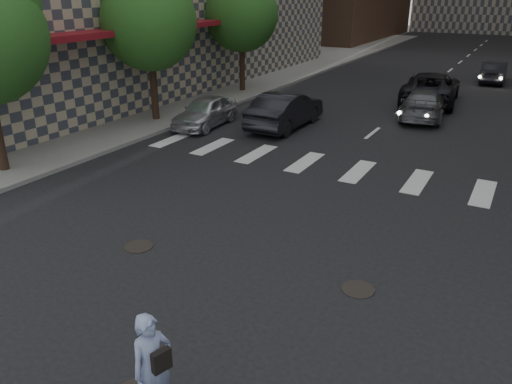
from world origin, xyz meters
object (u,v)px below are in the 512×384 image
(traffic_car_b, at_px, (423,104))
(traffic_car_e, at_px, (494,72))
(tree_b, at_px, (151,17))
(tree_c, at_px, (243,10))
(silver_sedan, at_px, (206,111))
(traffic_car_a, at_px, (285,110))
(skateboarder, at_px, (153,368))
(traffic_car_c, at_px, (431,88))

(traffic_car_b, distance_m, traffic_car_e, 12.26)
(tree_b, relative_size, tree_c, 1.00)
(traffic_car_b, height_order, traffic_car_e, traffic_car_b)
(silver_sedan, bearing_deg, traffic_car_a, 20.44)
(tree_b, bearing_deg, skateboarder, -50.91)
(silver_sedan, bearing_deg, tree_c, 103.01)
(tree_c, xyz_separation_m, traffic_car_c, (10.36, 2.37, -3.83))
(skateboarder, distance_m, silver_sedan, 16.68)
(tree_b, bearing_deg, traffic_car_b, 31.62)
(silver_sedan, height_order, traffic_car_e, traffic_car_e)
(tree_c, distance_m, traffic_car_e, 17.13)
(tree_c, bearing_deg, traffic_car_b, -7.30)
(silver_sedan, xyz_separation_m, traffic_car_c, (7.90, 10.04, 0.14))
(traffic_car_a, distance_m, traffic_car_b, 6.93)
(skateboarder, height_order, traffic_car_a, skateboarder)
(skateboarder, distance_m, traffic_car_c, 24.23)
(tree_b, height_order, skateboarder, tree_b)
(traffic_car_c, bearing_deg, silver_sedan, 46.50)
(traffic_car_c, height_order, traffic_car_e, traffic_car_c)
(silver_sedan, bearing_deg, traffic_car_e, 55.99)
(silver_sedan, bearing_deg, skateboarder, -62.93)
(traffic_car_a, relative_size, traffic_car_e, 1.17)
(tree_b, relative_size, traffic_car_e, 1.59)
(tree_b, relative_size, traffic_car_a, 1.37)
(skateboarder, height_order, traffic_car_c, skateboarder)
(traffic_car_a, xyz_separation_m, traffic_car_b, (5.04, 4.76, -0.10))
(tree_c, relative_size, silver_sedan, 1.65)
(traffic_car_b, relative_size, traffic_car_c, 0.81)
(traffic_car_e, bearing_deg, tree_b, 53.73)
(silver_sedan, relative_size, traffic_car_e, 0.96)
(skateboarder, bearing_deg, silver_sedan, 140.18)
(silver_sedan, distance_m, traffic_car_e, 21.08)
(skateboarder, bearing_deg, traffic_car_a, 127.75)
(tree_b, distance_m, silver_sedan, 4.68)
(traffic_car_e, bearing_deg, skateboarder, 85.35)
(tree_c, distance_m, traffic_car_a, 9.23)
(tree_b, distance_m, tree_c, 8.00)
(tree_c, xyz_separation_m, traffic_car_e, (12.76, 10.72, -3.96))
(traffic_car_e, bearing_deg, silver_sedan, 58.74)
(traffic_car_b, xyz_separation_m, traffic_car_e, (2.01, 12.10, -0.02))
(traffic_car_c, relative_size, traffic_car_e, 1.42)
(tree_b, relative_size, silver_sedan, 1.65)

